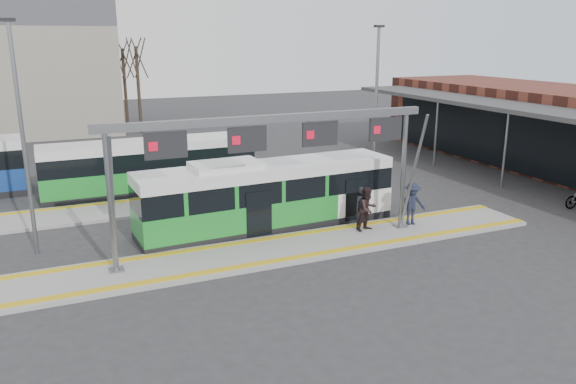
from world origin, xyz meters
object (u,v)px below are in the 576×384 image
at_px(passenger_b, 368,209).
at_px(passenger_c, 412,204).
at_px(gantry, 277,143).
at_px(passenger_a, 362,208).
at_px(hero_bus, 267,196).

height_order(passenger_b, passenger_c, passenger_c).
distance_m(gantry, passenger_a, 5.24).
distance_m(gantry, hero_bus, 3.97).
bearing_deg(passenger_b, passenger_c, -16.93).
relative_size(passenger_a, passenger_c, 0.98).
relative_size(hero_bus, passenger_b, 6.10).
bearing_deg(passenger_c, passenger_b, -173.88).
distance_m(gantry, passenger_b, 5.34).
relative_size(hero_bus, passenger_c, 6.08).
xyz_separation_m(gantry, passenger_b, (4.26, 0.22, -3.20)).
distance_m(hero_bus, passenger_a, 4.15).
height_order(gantry, hero_bus, gantry).
xyz_separation_m(gantry, passenger_a, (4.11, 0.43, -3.22)).
bearing_deg(passenger_a, hero_bus, 148.19).
xyz_separation_m(hero_bus, passenger_a, (3.47, -2.24, -0.36)).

